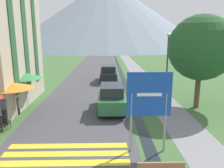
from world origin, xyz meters
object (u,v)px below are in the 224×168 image
(parked_car_near, at_px, (112,98))
(parked_car_far, at_px, (108,73))
(cafe_umbrella_rear_green, at_px, (25,76))
(cafe_chair_near_left, at_px, (0,123))
(tree_by_path, at_px, (201,48))
(cafe_chair_near_right, at_px, (5,121))
(person_seated_far, at_px, (17,104))
(streetlamp, at_px, (167,62))
(person_standing_terrace, at_px, (4,108))
(cafe_umbrella_middle_orange, at_px, (13,86))
(road_sign, at_px, (149,101))
(cafe_chair_middle, at_px, (1,114))

(parked_car_near, distance_m, parked_car_far, 9.58)
(cafe_umbrella_rear_green, bearing_deg, cafe_chair_near_left, -88.44)
(tree_by_path, bearing_deg, cafe_chair_near_right, -163.04)
(person_seated_far, bearing_deg, streetlamp, 14.45)
(streetlamp, bearing_deg, person_seated_far, -165.55)
(parked_car_far, bearing_deg, person_seated_far, -120.32)
(parked_car_far, bearing_deg, parked_car_near, -89.14)
(parked_car_near, height_order, streetlamp, streetlamp)
(cafe_umbrella_rear_green, relative_size, person_standing_terrace, 1.45)
(cafe_umbrella_middle_orange, bearing_deg, road_sign, -29.55)
(cafe_umbrella_rear_green, distance_m, person_standing_terrace, 3.46)
(cafe_chair_near_right, height_order, person_standing_terrace, person_standing_terrace)
(cafe_chair_near_left, distance_m, person_standing_terrace, 1.29)
(parked_car_far, relative_size, cafe_chair_near_right, 4.68)
(person_seated_far, bearing_deg, cafe_umbrella_middle_orange, -76.46)
(road_sign, bearing_deg, cafe_chair_middle, 156.76)
(parked_car_far, xyz_separation_m, tree_by_path, (6.21, -9.00, 3.29))
(parked_car_far, xyz_separation_m, person_seated_far, (-5.97, -10.20, -0.20))
(cafe_chair_near_left, distance_m, cafe_umbrella_rear_green, 4.72)
(road_sign, relative_size, cafe_chair_near_right, 4.18)
(person_seated_far, bearing_deg, tree_by_path, 5.65)
(parked_car_near, height_order, person_standing_terrace, parked_car_near)
(person_standing_terrace, bearing_deg, cafe_umbrella_rear_green, 87.41)
(cafe_chair_near_right, distance_m, cafe_umbrella_rear_green, 4.44)
(parked_car_near, xyz_separation_m, cafe_umbrella_rear_green, (-6.06, 1.04, 1.34))
(parked_car_far, distance_m, tree_by_path, 11.42)
(cafe_chair_near_right, height_order, cafe_umbrella_rear_green, cafe_umbrella_rear_green)
(parked_car_near, height_order, tree_by_path, tree_by_path)
(cafe_chair_near_left, relative_size, streetlamp, 0.16)
(parked_car_far, distance_m, cafe_umbrella_middle_orange, 12.28)
(cafe_umbrella_rear_green, height_order, person_seated_far, cafe_umbrella_rear_green)
(parked_car_far, distance_m, person_seated_far, 11.82)
(person_seated_far, bearing_deg, cafe_chair_middle, -107.84)
(parked_car_near, distance_m, streetlamp, 5.17)
(parked_car_near, bearing_deg, cafe_umbrella_middle_orange, -169.01)
(cafe_umbrella_middle_orange, xyz_separation_m, person_seated_far, (-0.13, 0.54, -1.33))
(parked_car_near, relative_size, cafe_chair_near_right, 4.64)
(cafe_chair_middle, height_order, person_standing_terrace, person_standing_terrace)
(road_sign, height_order, cafe_chair_near_left, road_sign)
(streetlamp, height_order, tree_by_path, tree_by_path)
(cafe_umbrella_middle_orange, bearing_deg, person_standing_terrace, -102.47)
(person_seated_far, bearing_deg, parked_car_far, 59.68)
(road_sign, xyz_separation_m, cafe_chair_middle, (-8.01, 3.44, -1.80))
(parked_car_far, distance_m, cafe_chair_middle, 13.19)
(cafe_chair_middle, bearing_deg, parked_car_far, 86.83)
(parked_car_far, xyz_separation_m, person_standing_terrace, (-6.06, -11.76, 0.07))
(parked_car_far, distance_m, streetlamp, 8.98)
(cafe_umbrella_rear_green, relative_size, person_seated_far, 1.90)
(cafe_chair_near_right, bearing_deg, cafe_umbrella_rear_green, 79.17)
(person_standing_terrace, relative_size, streetlamp, 0.33)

